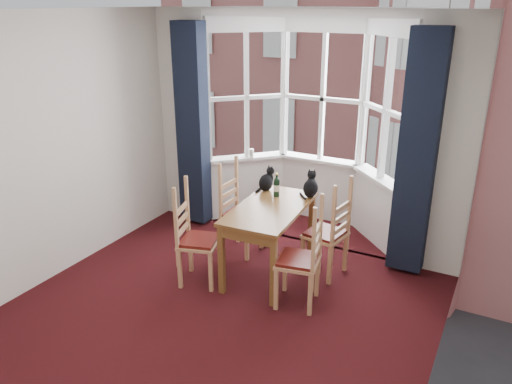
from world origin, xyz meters
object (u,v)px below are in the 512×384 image
Objects in this scene: chair_left_near at (191,241)px; chair_right_far at (333,237)px; cat_right at (311,186)px; wine_bottle at (277,186)px; cat_left at (266,181)px; chair_right_near at (307,262)px; candle_tall at (251,153)px; chair_left_far at (236,214)px; dining_table at (270,217)px.

chair_right_far is at bearing 32.00° from chair_left_near.
chair_right_far is 2.96× the size of cat_right.
wine_bottle reaches higher than chair_right_far.
cat_left is at bearing 170.12° from chair_right_far.
chair_left_near is 1.13m from wine_bottle.
chair_right_near is 3.10× the size of cat_left.
chair_right_far is (1.30, 0.81, 0.00)m from chair_left_near.
candle_tall reaches higher than chair_right_near.
chair_left_near is 7.74× the size of candle_tall.
chair_right_far is at bearing -9.88° from cat_left.
chair_right_near is at bearing -30.00° from chair_left_far.
candle_tall is at bearing 130.86° from wine_bottle.
chair_left_near is at bearing -141.31° from dining_table.
dining_table is at bearing -58.79° from cat_left.
cat_right reaches higher than chair_left_near.
chair_left_far is at bearing -72.34° from candle_tall.
dining_table is 0.40m from wine_bottle.
chair_left_near and chair_right_far have the same top height.
cat_right is at bearing 61.30° from dining_table.
wine_bottle is at bearing 103.15° from dining_table.
chair_right_near is 1.00× the size of chair_right_far.
chair_left_far is 1.41m from chair_right_near.
chair_left_near is 1.91m from candle_tall.
candle_tall reaches higher than chair_left_far.
cat_left is at bearing -173.74° from cat_right.
chair_left_far and chair_right_far have the same top height.
cat_left reaches higher than chair_left_near.
cat_right reaches higher than cat_left.
cat_left is 0.53m from cat_right.
cat_right is (0.88, 0.17, 0.45)m from chair_left_far.
cat_left is (0.36, 0.11, 0.44)m from chair_left_far.
chair_left_far is 0.58m from cat_left.
chair_right_near is 3.40× the size of wine_bottle.
candle_tall is (-0.26, 1.84, 0.46)m from chair_left_near.
cat_right is (0.53, 0.06, 0.01)m from cat_left.
chair_right_far is 3.40× the size of wine_bottle.
candle_tall is at bearing 107.66° from chair_left_far.
chair_right_far is (0.63, 0.28, -0.21)m from dining_table.
dining_table is at bearing -27.17° from chair_left_far.
cat_right is at bearing 10.94° from chair_left_far.
wine_bottle is (-0.70, 0.03, 0.45)m from chair_right_far.
chair_left_far is at bearing -162.40° from cat_left.
cat_left is 0.95× the size of cat_right.
dining_table is 1.42× the size of chair_left_far.
candle_tall is at bearing 132.21° from chair_right_near.
wine_bottle reaches higher than dining_table.
candle_tall is (-0.67, 0.87, 0.01)m from cat_left.
chair_left_far and chair_right_near have the same top height.
chair_left_far is (0.05, 0.85, 0.00)m from chair_left_near.
chair_right_far is (1.25, -0.04, 0.00)m from chair_left_far.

